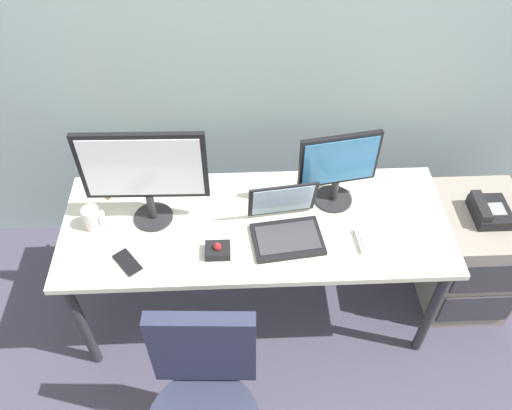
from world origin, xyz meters
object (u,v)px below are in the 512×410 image
Objects in this scene: trackball_mouse at (218,250)px; coffee_mug at (93,218)px; keyboard at (402,237)px; monitor_side at (338,166)px; laptop at (286,225)px; banana at (107,185)px; cell_phone at (127,262)px; file_cabinet at (468,254)px; monitor_main at (144,171)px; desk_phone at (489,211)px.

coffee_mug reaches higher than trackball_mouse.
keyboard is at bearing -5.35° from coffee_mug.
monitor_side is at bearing 28.62° from trackball_mouse.
trackball_mouse is at bearing -160.45° from laptop.
banana is (-0.85, 0.32, -0.03)m from laptop.
coffee_mug reaches higher than cell_phone.
banana is at bearing 173.10° from monitor_side.
file_cabinet is at bearing -5.61° from banana.
monitor_side reaches higher than file_cabinet.
monitor_main is 1.60× the size of laptop.
trackball_mouse is at bearing -176.50° from keyboard.
keyboard is 1.22m from cell_phone.
desk_phone is at bearing 7.21° from laptop.
banana is (-1.37, 0.38, 0.01)m from keyboard.
coffee_mug reaches higher than keyboard.
keyboard is at bearing -8.60° from monitor_main.
monitor_main reaches higher than coffee_mug.
file_cabinet is 4.50× the size of cell_phone.
file_cabinet is 0.35m from desk_phone.
monitor_main is 0.86m from monitor_side.
cell_phone is at bearing -71.85° from banana.
monitor_main reaches higher than trackball_mouse.
desk_phone is (-0.01, -0.02, 0.35)m from file_cabinet.
file_cabinet is 1.62× the size of monitor_side.
laptop is at bearing 19.55° from trackball_mouse.
monitor_side reaches higher than laptop.
laptop reaches higher than cell_phone.
laptop is (0.61, -0.11, -0.24)m from monitor_main.
banana is at bearing 85.84° from coffee_mug.
desk_phone is at bearing 0.50° from monitor_main.
laptop is at bearing -171.93° from file_cabinet.
monitor_side is 0.36m from laptop.
desk_phone is 1.76× the size of coffee_mug.
file_cabinet is 0.98m from monitor_side.
coffee_mug is (-1.87, -0.05, 0.10)m from desk_phone.
banana is (-0.15, 0.47, 0.02)m from cell_phone.
monitor_side is 1.02m from cell_phone.
laptop reaches higher than keyboard.
file_cabinet is 0.67m from keyboard.
coffee_mug is (-1.39, 0.13, 0.04)m from keyboard.
cell_phone is at bearing -170.43° from file_cabinet.
desk_phone is 1.64m from monitor_main.
monitor_main is 1.38× the size of monitor_side.
laptop is 3.10× the size of trackball_mouse.
monitor_side is at bearing 5.37° from monitor_main.
trackball_mouse is at bearing -32.83° from cell_phone.
laptop reaches higher than desk_phone.
desk_phone is at bearing -116.78° from file_cabinet.
keyboard is 0.52m from laptop.
laptop reaches higher than file_cabinet.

